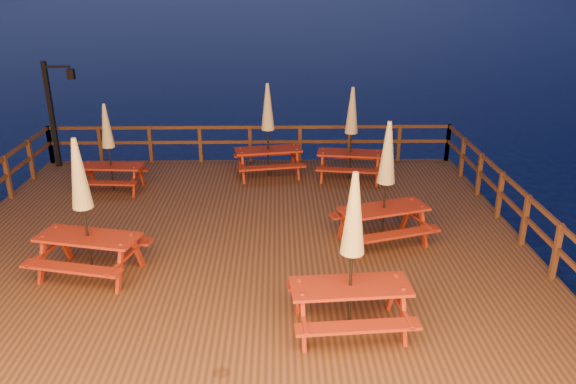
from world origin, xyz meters
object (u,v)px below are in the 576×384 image
(picnic_table_1, at_px, (268,129))
(picnic_table_2, at_px, (386,182))
(lamp_post, at_px, (56,105))
(picnic_table_0, at_px, (351,132))

(picnic_table_1, relative_size, picnic_table_2, 0.99)
(lamp_post, bearing_deg, picnic_table_0, -8.55)
(lamp_post, height_order, picnic_table_0, lamp_post)
(picnic_table_0, bearing_deg, picnic_table_1, -178.34)
(picnic_table_0, distance_m, picnic_table_1, 2.23)
(lamp_post, xyz_separation_m, picnic_table_1, (5.94, -0.95, -0.46))
(picnic_table_0, bearing_deg, picnic_table_2, -78.09)
(picnic_table_2, bearing_deg, picnic_table_0, 75.50)
(lamp_post, bearing_deg, picnic_table_2, -31.27)
(picnic_table_2, bearing_deg, picnic_table_1, 102.71)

